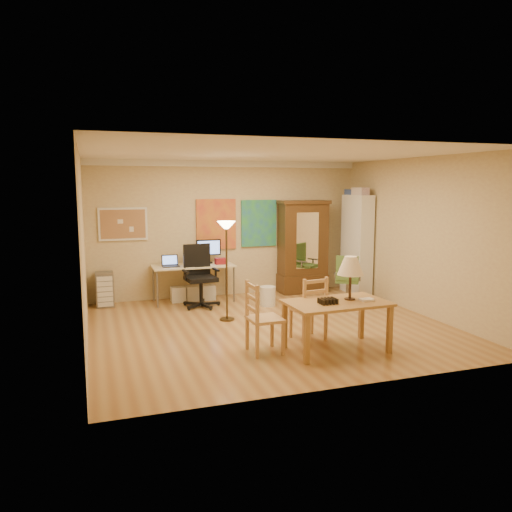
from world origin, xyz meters
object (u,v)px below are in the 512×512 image
object	(u,v)px
bookshelf	(357,245)
office_chair_black	(200,290)
office_chair_green	(347,290)
dining_table	(342,292)
computer_desk	(194,279)
armoire	(303,253)

from	to	relation	value
bookshelf	office_chair_black	bearing A→B (deg)	-177.68
office_chair_black	office_chair_green	xyz separation A→B (m)	(2.71, -0.60, -0.06)
dining_table	bookshelf	distance (m)	3.72
bookshelf	computer_desk	bearing A→B (deg)	173.87
office_chair_green	armoire	world-z (taller)	armoire
computer_desk	armoire	world-z (taller)	armoire
office_chair_black	office_chair_green	world-z (taller)	office_chair_black
dining_table	office_chair_green	xyz separation A→B (m)	(1.41, 2.39, -0.56)
office_chair_green	armoire	distance (m)	1.37
office_chair_green	bookshelf	xyz separation A→B (m)	(0.60, 0.73, 0.76)
dining_table	office_chair_green	world-z (taller)	dining_table
office_chair_black	armoire	bearing A→B (deg)	14.01
computer_desk	office_chair_green	distance (m)	2.93
office_chair_green	bookshelf	bearing A→B (deg)	50.58
dining_table	office_chair_black	distance (m)	3.30
dining_table	office_chair_black	size ratio (longest dim) A/B	1.21
dining_table	office_chair_black	bearing A→B (deg)	113.49
office_chair_black	dining_table	bearing A→B (deg)	-66.51
dining_table	office_chair_green	size ratio (longest dim) A/B	1.49
dining_table	computer_desk	size ratio (longest dim) A/B	0.89
armoire	bookshelf	size ratio (longest dim) A/B	0.94
office_chair_black	armoire	world-z (taller)	armoire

